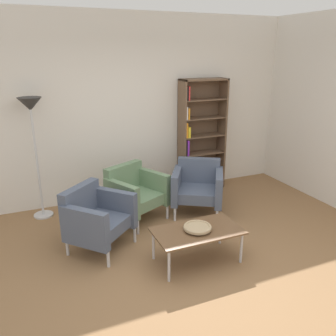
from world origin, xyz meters
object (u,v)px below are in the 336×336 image
object	(u,v)px
coffee_table_low	(197,232)
floor_lamp_torchiere	(32,119)
bookshelf_tall	(199,136)
armchair_by_bookshelf	(135,192)
decorative_bowl	(198,227)
armchair_corner_red	(96,217)
armchair_near_window	(198,186)

from	to	relation	value
coffee_table_low	floor_lamp_torchiere	distance (m)	2.71
bookshelf_tall	floor_lamp_torchiere	distance (m)	2.69
coffee_table_low	armchair_by_bookshelf	xyz separation A→B (m)	(-0.32, 1.32, 0.05)
coffee_table_low	floor_lamp_torchiere	size ratio (longest dim) A/B	0.57
decorative_bowl	armchair_corner_red	world-z (taller)	armchair_corner_red
coffee_table_low	armchair_near_window	xyz separation A→B (m)	(0.62, 1.18, 0.05)
bookshelf_tall	floor_lamp_torchiere	xyz separation A→B (m)	(-2.64, -0.13, 0.51)
armchair_near_window	floor_lamp_torchiere	bearing A→B (deg)	-168.58
bookshelf_tall	armchair_corner_red	distance (m)	2.52
coffee_table_low	armchair_corner_red	xyz separation A→B (m)	(-1.00, 0.74, 0.05)
armchair_corner_red	floor_lamp_torchiere	world-z (taller)	floor_lamp_torchiere
armchair_near_window	armchair_corner_red	size ratio (longest dim) A/B	0.99
armchair_near_window	floor_lamp_torchiere	xyz separation A→B (m)	(-2.17, 0.76, 1.03)
armchair_by_bookshelf	armchair_near_window	bearing A→B (deg)	-34.69
decorative_bowl	armchair_by_bookshelf	xyz separation A→B (m)	(-0.32, 1.32, -0.02)
coffee_table_low	decorative_bowl	distance (m)	0.07
bookshelf_tall	coffee_table_low	distance (m)	2.41
armchair_near_window	armchair_by_bookshelf	xyz separation A→B (m)	(-0.94, 0.14, 0.00)
armchair_near_window	armchair_corner_red	xyz separation A→B (m)	(-1.61, -0.43, 0.00)
coffee_table_low	armchair_by_bookshelf	distance (m)	1.36
armchair_by_bookshelf	floor_lamp_torchiere	xyz separation A→B (m)	(-1.23, 0.62, 1.03)
decorative_bowl	floor_lamp_torchiere	bearing A→B (deg)	128.69
armchair_near_window	armchair_by_bookshelf	distance (m)	0.95
decorative_bowl	armchair_corner_red	xyz separation A→B (m)	(-1.00, 0.74, -0.02)
coffee_table_low	floor_lamp_torchiere	bearing A→B (deg)	128.69
armchair_near_window	floor_lamp_torchiere	distance (m)	2.52
coffee_table_low	armchair_near_window	world-z (taller)	armchair_near_window
bookshelf_tall	armchair_near_window	size ratio (longest dim) A/B	2.03
decorative_bowl	armchair_corner_red	distance (m)	1.24
bookshelf_tall	armchair_by_bookshelf	bearing A→B (deg)	-151.84
bookshelf_tall	coffee_table_low	bearing A→B (deg)	-117.70
coffee_table_low	decorative_bowl	size ratio (longest dim) A/B	3.12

